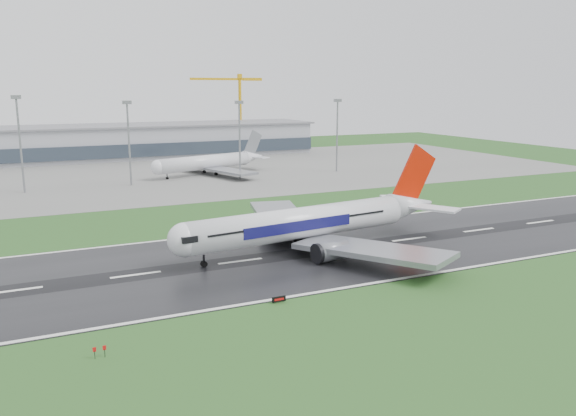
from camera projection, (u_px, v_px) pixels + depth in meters
name	position (u px, v px, depth m)	size (l,w,h in m)	color
ground	(136.00, 275.00, 104.21)	(520.00, 520.00, 0.00)	#204A1B
runway	(136.00, 275.00, 104.20)	(400.00, 45.00, 0.10)	black
apron	(74.00, 178.00, 215.32)	(400.00, 130.00, 0.08)	slate
terminal	(61.00, 144.00, 267.15)	(240.00, 36.00, 15.00)	#94959F
main_airliner	(318.00, 202.00, 120.43)	(65.78, 62.65, 19.42)	silver
parked_airliner	(208.00, 154.00, 223.85)	(52.92, 49.27, 15.51)	silver
tower_crane	(240.00, 112.00, 316.29)	(40.95, 2.23, 40.73)	#D69A0D
runway_sign	(279.00, 300.00, 90.78)	(2.30, 0.26, 1.04)	black
floodmast_2	(21.00, 147.00, 183.12)	(0.64, 0.64, 29.68)	gray
floodmast_3	(129.00, 145.00, 197.14)	(0.64, 0.64, 27.70)	gray
floodmast_4	(240.00, 142.00, 213.59)	(0.64, 0.64, 27.34)	gray
floodmast_5	(337.00, 137.00, 230.45)	(0.64, 0.64, 27.65)	gray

